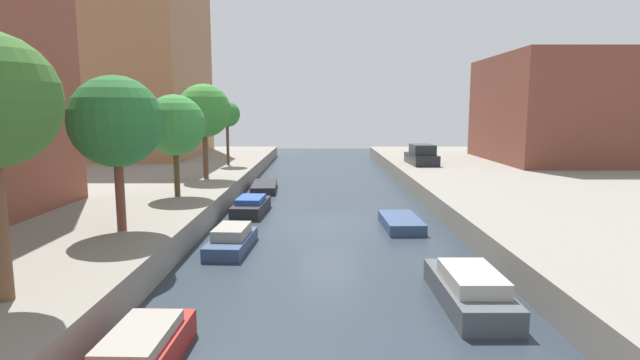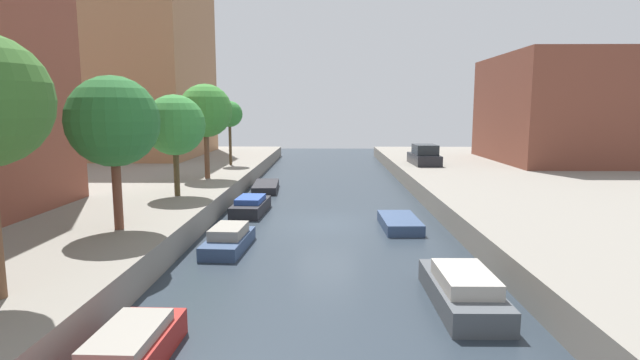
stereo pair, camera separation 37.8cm
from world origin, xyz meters
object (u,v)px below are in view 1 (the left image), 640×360
object	(u,v)px
street_tree_3	(176,125)
moored_boat_right_2	(402,222)
street_tree_5	(228,115)
moored_boat_right_1	(470,289)
moored_boat_left_3	(252,206)
apartment_tower_far	(136,46)
street_tree_4	(205,111)
parked_car	(422,156)
moored_boat_left_1	(137,358)
moored_boat_left_4	(265,187)
moored_boat_left_2	(232,240)
low_block_right	(560,109)
street_tree_2	(117,122)

from	to	relation	value
street_tree_3	moored_boat_right_2	distance (m)	11.00
street_tree_5	moored_boat_right_1	world-z (taller)	street_tree_5
street_tree_3	moored_boat_left_3	world-z (taller)	street_tree_3
apartment_tower_far	street_tree_3	size ratio (longest dim) A/B	3.99
moored_boat_left_3	apartment_tower_far	bearing A→B (deg)	122.27
street_tree_3	street_tree_4	size ratio (longest dim) A/B	0.86
street_tree_3	moored_boat_right_2	world-z (taller)	street_tree_3
parked_car	moored_boat_right_2	bearing A→B (deg)	-104.48
moored_boat_left_1	moored_boat_left_4	xyz separation A→B (m)	(0.01, 21.46, -0.12)
moored_boat_left_2	apartment_tower_far	bearing A→B (deg)	115.89
moored_boat_left_4	moored_boat_right_2	distance (m)	11.89
street_tree_4	moored_boat_left_3	distance (m)	7.46
apartment_tower_far	moored_boat_right_2	bearing A→B (deg)	-49.62
apartment_tower_far	moored_boat_left_4	world-z (taller)	apartment_tower_far
street_tree_4	parked_car	world-z (taller)	street_tree_4
low_block_right	street_tree_2	size ratio (longest dim) A/B	2.48
apartment_tower_far	street_tree_4	distance (m)	17.96
moored_boat_left_4	street_tree_5	bearing A→B (deg)	121.73
moored_boat_right_2	street_tree_4	bearing A→B (deg)	141.87
apartment_tower_far	moored_boat_left_3	distance (m)	25.10
apartment_tower_far	street_tree_2	size ratio (longest dim) A/B	3.66
moored_boat_left_2	parked_car	bearing A→B (deg)	60.48
moored_boat_right_1	street_tree_4	bearing A→B (deg)	122.73
moored_boat_left_2	moored_boat_left_4	size ratio (longest dim) A/B	0.80
moored_boat_left_3	moored_boat_left_4	size ratio (longest dim) A/B	0.87
parked_car	moored_boat_left_2	size ratio (longest dim) A/B	1.23
street_tree_2	parked_car	distance (m)	24.45
apartment_tower_far	moored_boat_left_4	distance (m)	20.28
street_tree_2	moored_boat_left_2	size ratio (longest dim) A/B	1.52
moored_boat_left_2	moored_boat_left_1	bearing A→B (deg)	-91.93
street_tree_2	moored_boat_left_1	size ratio (longest dim) A/B	1.35
low_block_right	moored_boat_right_1	distance (m)	30.37
street_tree_3	moored_boat_right_1	size ratio (longest dim) A/B	1.18
low_block_right	street_tree_5	world-z (taller)	low_block_right
street_tree_3	moored_boat_right_1	bearing A→B (deg)	-44.95
moored_boat_left_1	street_tree_3	bearing A→B (deg)	102.80
low_block_right	street_tree_2	xyz separation A→B (m)	(-24.96, -22.34, -0.45)
street_tree_5	moored_boat_left_2	size ratio (longest dim) A/B	1.37
moored_boat_left_1	moored_boat_right_1	xyz separation A→B (m)	(7.28, 3.42, 0.06)
street_tree_4	moored_boat_left_4	xyz separation A→B (m)	(3.15, 1.84, -4.65)
parked_car	moored_boat_right_1	size ratio (longest dim) A/B	1.04
moored_boat_left_1	street_tree_5	bearing A→B (deg)	96.74
apartment_tower_far	moored_boat_right_2	distance (m)	31.10
street_tree_4	moored_boat_right_2	distance (m)	13.56
low_block_right	apartment_tower_far	bearing A→B (deg)	172.48
street_tree_2	street_tree_3	xyz separation A→B (m)	(-0.00, 6.47, -0.32)
street_tree_5	street_tree_4	bearing A→B (deg)	-90.00
street_tree_5	moored_boat_left_1	world-z (taller)	street_tree_5
apartment_tower_far	low_block_right	size ratio (longest dim) A/B	1.48
parked_car	moored_boat_left_4	distance (m)	12.34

